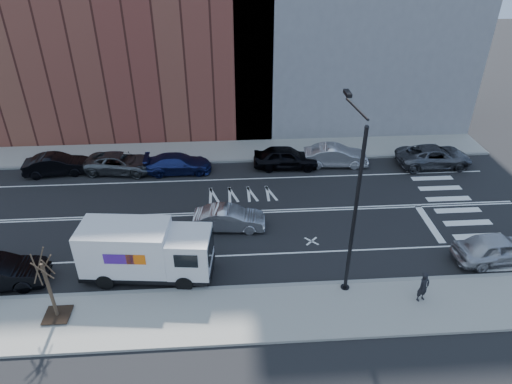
{
  "coord_description": "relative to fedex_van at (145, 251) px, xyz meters",
  "views": [
    {
      "loc": [
        1.34,
        -24.31,
        16.39
      ],
      "look_at": [
        2.97,
        0.16,
        1.4
      ],
      "focal_mm": 32.0,
      "sensor_mm": 36.0,
      "label": 1
    }
  ],
  "objects": [
    {
      "name": "fedex_van",
      "position": [
        0.0,
        0.0,
        0.0
      ],
      "size": [
        6.94,
        2.98,
        3.08
      ],
      "rotation": [
        0.0,
        0.0,
        -0.1
      ],
      "color": "black",
      "rests_on": "ground"
    },
    {
      "name": "far_parked_d",
      "position": [
        0.72,
        11.29,
        -0.91
      ],
      "size": [
        4.88,
        2.05,
        1.41
      ],
      "primitive_type": "imported",
      "rotation": [
        0.0,
        0.0,
        1.59
      ],
      "color": "navy",
      "rests_on": "ground"
    },
    {
      "name": "road_markings",
      "position": [
        3.12,
        5.6,
        -1.61
      ],
      "size": [
        40.0,
        8.6,
        0.01
      ],
      "primitive_type": null,
      "color": "white",
      "rests_on": "ground"
    },
    {
      "name": "curb_near",
      "position": [
        3.12,
        -1.4,
        -1.53
      ],
      "size": [
        44.0,
        0.25,
        0.17
      ],
      "primitive_type": "cube",
      "color": "gray",
      "rests_on": "ground"
    },
    {
      "name": "sidewalk_near",
      "position": [
        3.12,
        -3.2,
        -1.54
      ],
      "size": [
        44.0,
        3.6,
        0.15
      ],
      "primitive_type": "cube",
      "color": "gray",
      "rests_on": "ground"
    },
    {
      "name": "sidewalk_far",
      "position": [
        3.12,
        14.4,
        -1.54
      ],
      "size": [
        44.0,
        3.6,
        0.15
      ],
      "primitive_type": "cube",
      "color": "gray",
      "rests_on": "ground"
    },
    {
      "name": "ground",
      "position": [
        3.12,
        5.6,
        -1.62
      ],
      "size": [
        120.0,
        120.0,
        0.0
      ],
      "primitive_type": "plane",
      "color": "black",
      "rests_on": "ground"
    },
    {
      "name": "crosswalk",
      "position": [
        19.12,
        5.6,
        -1.61
      ],
      "size": [
        3.0,
        14.0,
        0.01
      ],
      "primitive_type": null,
      "color": "white",
      "rests_on": "ground"
    },
    {
      "name": "far_parked_c",
      "position": [
        -3.55,
        11.66,
        -0.91
      ],
      "size": [
        5.35,
        2.98,
        1.42
      ],
      "primitive_type": "imported",
      "rotation": [
        0.0,
        0.0,
        1.44
      ],
      "color": "#4E5256",
      "rests_on": "ground"
    },
    {
      "name": "far_parked_e",
      "position": [
        8.72,
        11.5,
        -0.79
      ],
      "size": [
        4.94,
        2.19,
        1.65
      ],
      "primitive_type": "imported",
      "rotation": [
        0.0,
        0.0,
        1.52
      ],
      "color": "black",
      "rests_on": "ground"
    },
    {
      "name": "curb_far",
      "position": [
        3.12,
        12.6,
        -1.53
      ],
      "size": [
        44.0,
        0.25,
        0.17
      ],
      "primitive_type": "cube",
      "color": "gray",
      "rests_on": "ground"
    },
    {
      "name": "street_tree",
      "position": [
        -3.88,
        -2.8,
        -0.17
      ],
      "size": [
        1.2,
        1.2,
        3.75
      ],
      "color": "black",
      "rests_on": "ground"
    },
    {
      "name": "near_parked_front",
      "position": [
        18.89,
        -0.05,
        -0.8
      ],
      "size": [
        4.93,
        2.32,
        1.63
      ],
      "primitive_type": "imported",
      "rotation": [
        0.0,
        0.0,
        1.66
      ],
      "color": "#B6B6BB",
      "rests_on": "ground"
    },
    {
      "name": "pedestrian",
      "position": [
        13.63,
        -2.88,
        -0.64
      ],
      "size": [
        0.71,
        0.59,
        1.65
      ],
      "primitive_type": "imported",
      "rotation": [
        0.0,
        0.0,
        0.39
      ],
      "color": "black",
      "rests_on": "sidewalk_near"
    },
    {
      "name": "driving_sedan",
      "position": [
        4.35,
        3.95,
        -0.91
      ],
      "size": [
        4.4,
        1.8,
        1.42
      ],
      "primitive_type": "imported",
      "rotation": [
        0.0,
        0.0,
        1.5
      ],
      "color": "#AAABAF",
      "rests_on": "ground"
    },
    {
      "name": "far_parked_f",
      "position": [
        12.51,
        11.61,
        -0.83
      ],
      "size": [
        4.87,
        2.0,
        1.57
      ],
      "primitive_type": "imported",
      "rotation": [
        0.0,
        0.0,
        1.5
      ],
      "color": "#B8B8BD",
      "rests_on": "ground"
    },
    {
      "name": "far_parked_g",
      "position": [
        19.92,
        11.04,
        -0.84
      ],
      "size": [
        5.64,
        2.68,
        1.55
      ],
      "primitive_type": "imported",
      "rotation": [
        0.0,
        0.0,
        1.59
      ],
      "color": "#4C4E54",
      "rests_on": "ground"
    },
    {
      "name": "streetlight",
      "position": [
        10.12,
        -1.31,
        3.46
      ],
      "size": [
        0.44,
        4.02,
        9.34
      ],
      "color": "black",
      "rests_on": "ground"
    },
    {
      "name": "far_parked_b",
      "position": [
        -8.13,
        11.62,
        -0.86
      ],
      "size": [
        4.71,
        2.08,
        1.5
      ],
      "primitive_type": "imported",
      "rotation": [
        0.0,
        0.0,
        1.68
      ],
      "color": "black",
      "rests_on": "ground"
    }
  ]
}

